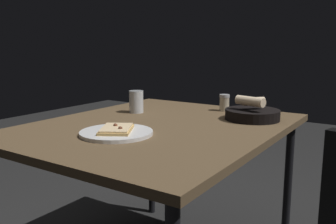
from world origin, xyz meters
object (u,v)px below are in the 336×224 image
object	(u,v)px
bread_basket	(252,113)
pizza_plate	(116,132)
dining_table	(157,137)
beer_glass	(136,103)
pepper_shaker	(224,104)

from	to	relation	value
bread_basket	pizza_plate	bearing A→B (deg)	-30.54
dining_table	bread_basket	bearing A→B (deg)	136.69
beer_glass	pepper_shaker	distance (m)	0.45
dining_table	pepper_shaker	world-z (taller)	pepper_shaker
pizza_plate	beer_glass	world-z (taller)	beer_glass
beer_glass	bread_basket	bearing A→B (deg)	105.10
dining_table	pepper_shaker	size ratio (longest dim) A/B	13.93
pizza_plate	bread_basket	world-z (taller)	bread_basket
bread_basket	dining_table	bearing A→B (deg)	-43.31
pepper_shaker	bread_basket	bearing A→B (deg)	55.35
dining_table	pizza_plate	distance (m)	0.25
beer_glass	pizza_plate	bearing A→B (deg)	28.95
dining_table	beer_glass	distance (m)	0.32
pizza_plate	pepper_shaker	world-z (taller)	pepper_shaker
pepper_shaker	pizza_plate	bearing A→B (deg)	-10.11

